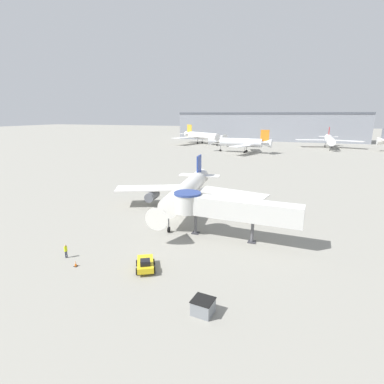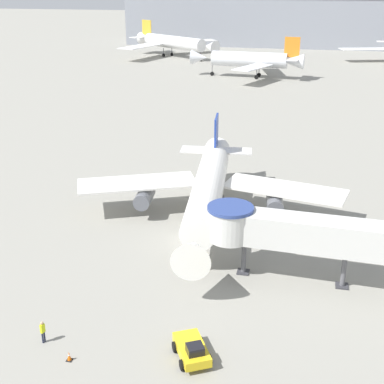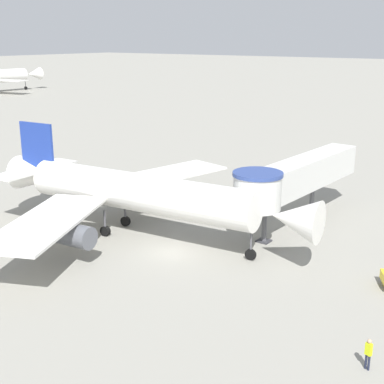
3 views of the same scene
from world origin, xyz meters
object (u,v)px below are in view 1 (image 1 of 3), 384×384
at_px(main_airplane, 187,191).
at_px(pushback_tug_yellow, 145,264).
at_px(jet_bridge, 226,208).
at_px(ground_crew_marshaller, 66,250).
at_px(background_jet_red_tail, 329,139).
at_px(background_jet_gold_tail, 202,136).
at_px(traffic_cone_apron_front, 76,264).
at_px(background_jet_orange_tail, 242,142).
at_px(traffic_cone_starboard_wing, 248,220).
at_px(service_container_gray, 203,306).

relative_size(main_airplane, pushback_tug_yellow, 7.39).
height_order(jet_bridge, ground_crew_marshaller, jet_bridge).
height_order(ground_crew_marshaller, background_jet_red_tail, background_jet_red_tail).
distance_m(jet_bridge, background_jet_gold_tail, 144.82).
bearing_deg(pushback_tug_yellow, background_jet_red_tail, 49.44).
distance_m(main_airplane, traffic_cone_apron_front, 25.61).
xyz_separation_m(jet_bridge, background_jet_red_tail, (24.65, 137.19, -0.03)).
xyz_separation_m(pushback_tug_yellow, background_jet_orange_tail, (-9.60, 114.87, 4.03)).
xyz_separation_m(main_airplane, background_jet_red_tail, (34.55, 126.71, 0.81)).
distance_m(traffic_cone_apron_front, background_jet_gold_tail, 154.80).
bearing_deg(pushback_tug_yellow, ground_crew_marshaller, 154.41).
xyz_separation_m(traffic_cone_starboard_wing, background_jet_red_tail, (22.52, 129.64, 4.27)).
xyz_separation_m(pushback_tug_yellow, background_jet_red_tail, (31.27, 149.50, 3.93)).
bearing_deg(background_jet_red_tail, ground_crew_marshaller, -104.15).
height_order(background_jet_orange_tail, background_jet_red_tail, background_jet_orange_tail).
bearing_deg(pushback_tug_yellow, background_jet_orange_tail, 66.03).
xyz_separation_m(main_airplane, pushback_tug_yellow, (3.29, -22.78, -3.12)).
bearing_deg(traffic_cone_starboard_wing, background_jet_red_tail, 80.14).
bearing_deg(main_airplane, pushback_tug_yellow, -87.85).
height_order(pushback_tug_yellow, background_jet_red_tail, background_jet_red_tail).
distance_m(traffic_cone_apron_front, traffic_cone_starboard_wing, 27.80).
distance_m(service_container_gray, traffic_cone_apron_front, 17.43).
relative_size(pushback_tug_yellow, traffic_cone_starboard_wing, 4.91).
height_order(service_container_gray, traffic_cone_starboard_wing, service_container_gray).
xyz_separation_m(traffic_cone_apron_front, background_jet_orange_tail, (-1.26, 116.94, 4.44)).
bearing_deg(main_airplane, background_jet_red_tail, 68.68).
xyz_separation_m(traffic_cone_apron_front, traffic_cone_starboard_wing, (17.08, 21.93, 0.07)).
relative_size(pushback_tug_yellow, background_jet_orange_tail, 0.13).
xyz_separation_m(background_jet_orange_tail, background_jet_gold_tail, (-30.64, 34.47, 0.17)).
height_order(main_airplane, service_container_gray, main_airplane).
xyz_separation_m(main_airplane, background_jet_orange_tail, (-6.31, 92.08, 0.91)).
relative_size(traffic_cone_starboard_wing, ground_crew_marshaller, 0.47).
bearing_deg(ground_crew_marshaller, main_airplane, 0.16).
bearing_deg(traffic_cone_apron_front, background_jet_orange_tail, 90.62).
bearing_deg(background_jet_orange_tail, background_jet_red_tail, 134.43).
distance_m(pushback_tug_yellow, background_jet_gold_tail, 154.72).
distance_m(pushback_tug_yellow, background_jet_orange_tail, 115.34).
bearing_deg(jet_bridge, pushback_tug_yellow, -115.14).
bearing_deg(traffic_cone_starboard_wing, background_jet_gold_tail, 110.72).
bearing_deg(background_jet_gold_tail, background_jet_orange_tail, -103.33).
xyz_separation_m(jet_bridge, ground_crew_marshaller, (-17.64, -12.92, -3.67)).
distance_m(background_jet_orange_tail, background_jet_gold_tail, 46.12).
bearing_deg(ground_crew_marshaller, traffic_cone_starboard_wing, -25.54).
bearing_deg(pushback_tug_yellow, traffic_cone_starboard_wing, 37.48).
bearing_deg(main_airplane, ground_crew_marshaller, -114.36).
relative_size(service_container_gray, background_jet_red_tail, 0.06).
distance_m(traffic_cone_apron_front, background_jet_orange_tail, 117.03).
relative_size(traffic_cone_apron_front, traffic_cone_starboard_wing, 0.83).
bearing_deg(service_container_gray, pushback_tug_yellow, 148.65).
xyz_separation_m(main_airplane, ground_crew_marshaller, (-7.73, -23.39, -2.83)).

